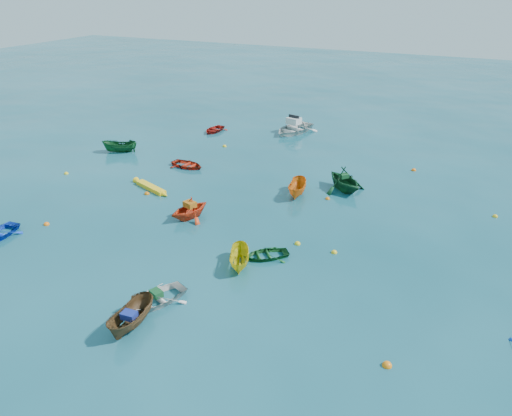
% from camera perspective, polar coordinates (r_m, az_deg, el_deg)
% --- Properties ---
extents(ground, '(160.00, 160.00, 0.00)m').
position_cam_1_polar(ground, '(27.57, -4.44, -4.76)').
color(ground, '#0A424F').
rests_on(ground, ground).
extents(dinghy_white_near, '(3.18, 3.64, 0.63)m').
position_cam_1_polar(dinghy_white_near, '(23.86, -11.44, -10.52)').
color(dinghy_white_near, silver).
rests_on(dinghy_white_near, ground).
extents(sampan_brown_mid, '(1.34, 3.02, 1.14)m').
position_cam_1_polar(sampan_brown_mid, '(22.62, -13.90, -13.05)').
color(sampan_brown_mid, '#54391E').
rests_on(sampan_brown_mid, ground).
extents(dinghy_orange_w, '(3.12, 3.35, 1.43)m').
position_cam_1_polar(dinghy_orange_w, '(31.26, -7.56, -1.10)').
color(dinghy_orange_w, red).
rests_on(dinghy_orange_w, ground).
extents(sampan_yellow_mid, '(1.99, 2.83, 1.03)m').
position_cam_1_polar(sampan_yellow_mid, '(26.03, -1.85, -6.65)').
color(sampan_yellow_mid, gold).
rests_on(sampan_yellow_mid, ground).
extents(dinghy_green_e, '(3.03, 2.92, 0.51)m').
position_cam_1_polar(dinghy_green_e, '(26.80, 1.11, -5.63)').
color(dinghy_green_e, '#145622').
rests_on(dinghy_green_e, ground).
extents(dinghy_red_nw, '(3.07, 2.39, 0.58)m').
position_cam_1_polar(dinghy_red_nw, '(39.61, -7.83, 4.67)').
color(dinghy_red_nw, '#9F1F0D').
rests_on(dinghy_red_nw, ground).
extents(sampan_orange_n, '(1.66, 3.09, 1.13)m').
position_cam_1_polar(sampan_orange_n, '(34.28, 4.73, 1.49)').
color(sampan_orange_n, orange).
rests_on(sampan_orange_n, ground).
extents(dinghy_green_n, '(4.46, 4.40, 1.78)m').
position_cam_1_polar(dinghy_green_n, '(35.49, 9.98, 2.03)').
color(dinghy_green_n, '#0F4221').
rests_on(dinghy_green_n, ground).
extents(dinghy_red_far, '(2.05, 2.83, 0.58)m').
position_cam_1_polar(dinghy_red_far, '(48.62, -4.82, 8.70)').
color(dinghy_red_far, '#A1140D').
rests_on(dinghy_red_far, ground).
extents(sampan_green_far, '(3.08, 2.25, 1.12)m').
position_cam_1_polar(sampan_green_far, '(44.17, -15.24, 6.18)').
color(sampan_green_far, '#124D21').
rests_on(sampan_green_far, ground).
extents(kayak_yellow, '(3.65, 1.82, 0.37)m').
position_cam_1_polar(kayak_yellow, '(35.85, -11.89, 2.11)').
color(kayak_yellow, yellow).
rests_on(kayak_yellow, ground).
extents(motorboat_white, '(4.52, 5.49, 1.59)m').
position_cam_1_polar(motorboat_white, '(48.31, 4.30, 8.61)').
color(motorboat_white, silver).
rests_on(motorboat_white, ground).
extents(tarp_green_a, '(0.71, 0.63, 0.28)m').
position_cam_1_polar(tarp_green_a, '(23.63, -11.33, -9.54)').
color(tarp_green_a, '#124B24').
rests_on(tarp_green_a, dinghy_white_near).
extents(tarp_blue_a, '(0.65, 0.51, 0.30)m').
position_cam_1_polar(tarp_blue_a, '(22.10, -14.31, -11.80)').
color(tarp_blue_a, navy).
rests_on(tarp_blue_a, sampan_brown_mid).
extents(tarp_orange_a, '(0.87, 0.77, 0.35)m').
position_cam_1_polar(tarp_orange_a, '(30.90, -7.58, 0.42)').
color(tarp_orange_a, '#B15C12').
rests_on(tarp_orange_a, dinghy_orange_w).
extents(tarp_green_b, '(0.72, 0.74, 0.29)m').
position_cam_1_polar(tarp_green_b, '(35.18, 10.01, 3.64)').
color(tarp_green_b, '#134E24').
rests_on(tarp_green_b, dinghy_green_n).
extents(buoy_or_a, '(0.35, 0.35, 0.35)m').
position_cam_1_polar(buoy_or_a, '(32.68, -22.82, -1.77)').
color(buoy_or_a, orange).
rests_on(buoy_or_a, ground).
extents(buoy_ye_a, '(0.35, 0.35, 0.35)m').
position_cam_1_polar(buoy_ye_a, '(28.11, 4.75, -4.14)').
color(buoy_ye_a, gold).
rests_on(buoy_ye_a, ground).
extents(buoy_or_b, '(0.39, 0.39, 0.39)m').
position_cam_1_polar(buoy_or_b, '(20.83, 14.73, -17.05)').
color(buoy_or_b, orange).
rests_on(buoy_or_b, ground).
extents(buoy_ye_b, '(0.32, 0.32, 0.32)m').
position_cam_1_polar(buoy_ye_b, '(40.49, -20.86, 3.66)').
color(buoy_ye_b, yellow).
rests_on(buoy_ye_b, ground).
extents(buoy_or_c, '(0.37, 0.37, 0.37)m').
position_cam_1_polar(buoy_or_c, '(35.10, -12.37, 1.55)').
color(buoy_or_c, '#D0660B').
rests_on(buoy_or_c, ground).
extents(buoy_ye_c, '(0.33, 0.33, 0.33)m').
position_cam_1_polar(buoy_ye_c, '(27.51, 8.91, -5.08)').
color(buoy_ye_c, yellow).
rests_on(buoy_ye_c, ground).
extents(buoy_or_d, '(0.31, 0.31, 0.31)m').
position_cam_1_polar(buoy_or_d, '(33.88, 8.17, 1.02)').
color(buoy_or_d, orange).
rests_on(buoy_or_d, ground).
extents(buoy_ye_d, '(0.35, 0.35, 0.35)m').
position_cam_1_polar(buoy_ye_d, '(44.13, -3.61, 7.01)').
color(buoy_ye_d, yellow).
rests_on(buoy_ye_d, ground).
extents(buoy_or_e, '(0.37, 0.37, 0.37)m').
position_cam_1_polar(buoy_or_e, '(40.38, 17.57, 4.11)').
color(buoy_or_e, orange).
rests_on(buoy_or_e, ground).
extents(buoy_ye_e, '(0.33, 0.33, 0.33)m').
position_cam_1_polar(buoy_ye_e, '(34.48, 25.65, -0.92)').
color(buoy_ye_e, gold).
rests_on(buoy_ye_e, ground).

